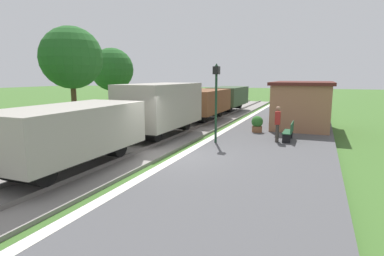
# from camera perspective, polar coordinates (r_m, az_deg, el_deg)

# --- Properties ---
(ground_plane) EXTENTS (160.00, 160.00, 0.00)m
(ground_plane) POSITION_cam_1_polar(r_m,az_deg,el_deg) (12.61, -3.93, -6.07)
(ground_plane) COLOR #3D6628
(platform_slab) EXTENTS (6.00, 60.00, 0.25)m
(platform_slab) POSITION_cam_1_polar(r_m,az_deg,el_deg) (11.58, 10.55, -6.99)
(platform_slab) COLOR #4C4C4F
(platform_slab) RESTS_ON ground
(platform_edge_stripe) EXTENTS (0.36, 60.00, 0.01)m
(platform_edge_stripe) POSITION_cam_1_polar(r_m,az_deg,el_deg) (12.38, -2.27, -5.14)
(platform_edge_stripe) COLOR silver
(platform_edge_stripe) RESTS_ON platform_slab
(track_ballast) EXTENTS (3.80, 60.00, 0.12)m
(track_ballast) POSITION_cam_1_polar(r_m,az_deg,el_deg) (13.79, -12.95, -4.68)
(track_ballast) COLOR gray
(track_ballast) RESTS_ON ground
(rail_near) EXTENTS (0.07, 60.00, 0.14)m
(rail_near) POSITION_cam_1_polar(r_m,az_deg,el_deg) (13.37, -10.44, -4.47)
(rail_near) COLOR slate
(rail_near) RESTS_ON track_ballast
(rail_far) EXTENTS (0.07, 60.00, 0.14)m
(rail_far) POSITION_cam_1_polar(r_m,az_deg,el_deg) (14.18, -15.36, -3.85)
(rail_far) COLOR slate
(rail_far) RESTS_ON track_ballast
(freight_train) EXTENTS (2.50, 26.00, 2.72)m
(freight_train) POSITION_cam_1_polar(r_m,az_deg,el_deg) (19.50, -1.41, 3.89)
(freight_train) COLOR gray
(freight_train) RESTS_ON rail_near
(station_hut) EXTENTS (3.50, 5.80, 2.78)m
(station_hut) POSITION_cam_1_polar(r_m,az_deg,el_deg) (20.70, 19.47, 4.16)
(station_hut) COLOR #9E6B4C
(station_hut) RESTS_ON platform_slab
(bench_near_hut) EXTENTS (0.42, 1.50, 0.91)m
(bench_near_hut) POSITION_cam_1_polar(r_m,az_deg,el_deg) (15.91, 17.34, -0.57)
(bench_near_hut) COLOR #1E4C2D
(bench_near_hut) RESTS_ON platform_slab
(bench_down_platform) EXTENTS (0.42, 1.50, 0.91)m
(bench_down_platform) POSITION_cam_1_polar(r_m,az_deg,el_deg) (24.90, 19.20, 2.82)
(bench_down_platform) COLOR #1E4C2D
(bench_down_platform) RESTS_ON platform_slab
(person_waiting) EXTENTS (0.26, 0.39, 1.71)m
(person_waiting) POSITION_cam_1_polar(r_m,az_deg,el_deg) (15.39, 15.35, 0.95)
(person_waiting) COLOR #38332D
(person_waiting) RESTS_ON platform_slab
(potted_planter) EXTENTS (0.64, 0.64, 0.92)m
(potted_planter) POSITION_cam_1_polar(r_m,az_deg,el_deg) (17.90, 11.81, 0.75)
(potted_planter) COLOR brown
(potted_planter) RESTS_ON platform_slab
(lamp_post_near) EXTENTS (0.28, 0.28, 3.70)m
(lamp_post_near) POSITION_cam_1_polar(r_m,az_deg,el_deg) (14.60, 4.44, 7.19)
(lamp_post_near) COLOR #193823
(lamp_post_near) RESTS_ON platform_slab
(tree_trackside_mid) EXTENTS (3.29, 3.29, 5.98)m
(tree_trackside_mid) POSITION_cam_1_polar(r_m,az_deg,el_deg) (18.18, -21.15, 11.82)
(tree_trackside_mid) COLOR #4C3823
(tree_trackside_mid) RESTS_ON ground
(tree_trackside_far) EXTENTS (3.33, 3.33, 5.55)m
(tree_trackside_far) POSITION_cam_1_polar(r_m,az_deg,el_deg) (25.71, -14.40, 10.28)
(tree_trackside_far) COLOR #4C3823
(tree_trackside_far) RESTS_ON ground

